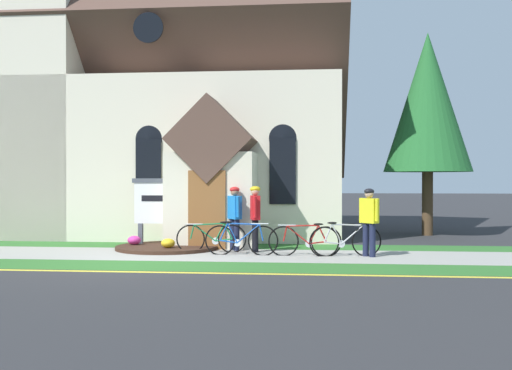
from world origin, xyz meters
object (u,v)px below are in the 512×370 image
at_px(bicycle_silver, 305,240).
at_px(cyclist_in_orange_jersey, 255,213).
at_px(church_sign, 171,203).
at_px(bicycle_green, 345,240).
at_px(bicycle_yellow, 212,238).
at_px(bicycle_white, 241,239).
at_px(cyclist_in_white_jersey, 235,213).
at_px(cyclist_in_yellow_jersey, 369,217).
at_px(roadside_conifer, 428,103).

xyz_separation_m(bicycle_silver, cyclist_in_orange_jersey, (-1.28, 0.65, 0.61)).
bearing_deg(church_sign, bicycle_green, -18.18).
relative_size(bicycle_silver, bicycle_yellow, 1.00).
height_order(bicycle_white, cyclist_in_white_jersey, cyclist_in_white_jersey).
relative_size(bicycle_yellow, cyclist_in_yellow_jersey, 1.08).
height_order(bicycle_green, bicycle_white, same).
bearing_deg(bicycle_silver, roadside_conifer, 57.14).
bearing_deg(bicycle_silver, cyclist_in_yellow_jersey, -0.68).
height_order(cyclist_in_white_jersey, roadside_conifer, roadside_conifer).
height_order(bicycle_white, roadside_conifer, roadside_conifer).
distance_m(bicycle_silver, bicycle_white, 1.57).
height_order(church_sign, roadside_conifer, roadside_conifer).
bearing_deg(cyclist_in_orange_jersey, church_sign, 158.92).
bearing_deg(bicycle_yellow, cyclist_in_yellow_jersey, -7.41).
bearing_deg(cyclist_in_orange_jersey, bicycle_green, -14.98).
height_order(bicycle_yellow, cyclist_in_yellow_jersey, cyclist_in_yellow_jersey).
bearing_deg(cyclist_in_white_jersey, bicycle_white, -73.47).
bearing_deg(church_sign, cyclist_in_white_jersey, -17.41).
xyz_separation_m(bicycle_green, bicycle_white, (-2.53, -0.04, 0.00)).
xyz_separation_m(church_sign, cyclist_in_white_jersey, (1.83, -0.57, -0.25)).
bearing_deg(bicycle_green, bicycle_white, -179.15).
bearing_deg(cyclist_in_white_jersey, bicycle_green, -18.68).
bearing_deg(church_sign, bicycle_yellow, -39.76).
bearing_deg(cyclist_in_orange_jersey, roadside_conifer, 46.20).
relative_size(cyclist_in_white_jersey, roadside_conifer, 0.25).
distance_m(bicycle_white, cyclist_in_orange_jersey, 0.92).
xyz_separation_m(bicycle_yellow, roadside_conifer, (6.31, 5.60, 4.04)).
distance_m(cyclist_in_yellow_jersey, cyclist_in_white_jersey, 3.54).
xyz_separation_m(bicycle_silver, cyclist_in_white_jersey, (-1.86, 1.00, 0.59)).
height_order(bicycle_green, roadside_conifer, roadside_conifer).
relative_size(church_sign, bicycle_white, 1.20).
bearing_deg(bicycle_yellow, bicycle_green, -7.53).
distance_m(cyclist_in_orange_jersey, roadside_conifer, 8.28).
bearing_deg(bicycle_green, cyclist_in_yellow_jersey, -6.69).
relative_size(cyclist_in_yellow_jersey, roadside_conifer, 0.24).
bearing_deg(bicycle_white, roadside_conifer, 47.87).
xyz_separation_m(bicycle_white, cyclist_in_white_jersey, (-0.29, 0.99, 0.59)).
distance_m(church_sign, cyclist_in_yellow_jersey, 5.46).
xyz_separation_m(church_sign, bicycle_yellow, (1.30, -1.09, -0.85)).
height_order(church_sign, cyclist_in_orange_jersey, church_sign).
height_order(bicycle_silver, cyclist_in_orange_jersey, cyclist_in_orange_jersey).
bearing_deg(cyclist_in_white_jersey, bicycle_yellow, -135.42).
bearing_deg(bicycle_white, bicycle_green, 0.85).
bearing_deg(roadside_conifer, cyclist_in_white_jersey, -138.72).
bearing_deg(cyclist_in_orange_jersey, cyclist_in_white_jersey, 148.46).
xyz_separation_m(bicycle_white, cyclist_in_orange_jersey, (0.28, 0.64, 0.60)).
distance_m(cyclist_in_yellow_jersey, cyclist_in_orange_jersey, 2.89).
bearing_deg(cyclist_in_yellow_jersey, bicycle_yellow, 172.59).
xyz_separation_m(cyclist_in_yellow_jersey, cyclist_in_orange_jersey, (-2.81, 0.67, 0.03)).
xyz_separation_m(bicycle_green, bicycle_yellow, (-3.35, 0.44, -0.01)).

